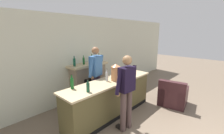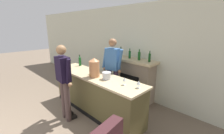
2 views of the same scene
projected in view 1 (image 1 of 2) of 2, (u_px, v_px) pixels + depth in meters
name	position (u px, v px, depth m)	size (l,w,h in m)	color
wall_back_panel	(70.00, 60.00, 4.69)	(12.00, 0.07, 2.75)	beige
bar_counter	(111.00, 98.00, 4.05)	(2.81, 0.69, 0.99)	brown
fireplace_stone	(88.00, 81.00, 5.03)	(1.35, 0.52, 1.54)	gray
armchair_black	(173.00, 96.00, 4.67)	(0.91, 0.89, 0.83)	#3A1C20
person_customer	(126.00, 90.00, 3.33)	(0.66, 0.33, 1.76)	#4D3A38
person_bartender	(96.00, 75.00, 4.34)	(0.65, 0.37, 1.83)	#402F49
copper_dispenser	(116.00, 72.00, 3.91)	(0.25, 0.29, 0.45)	#BF7C4F
ice_bucket_steel	(121.00, 74.00, 4.23)	(0.20, 0.20, 0.16)	silver
wine_bottle_merlot_tall	(72.00, 82.00, 3.35)	(0.08, 0.08, 0.33)	#14551E
wine_bottle_riesling_slim	(88.00, 86.00, 3.17)	(0.07, 0.07, 0.27)	#14412A
wine_bottle_cabernet_heavy	(107.00, 76.00, 3.87)	(0.07, 0.07, 0.33)	#A8AFB6
wine_glass_front_left	(134.00, 68.00, 4.86)	(0.08, 0.08, 0.15)	silver
wine_glass_back_row	(131.00, 70.00, 4.60)	(0.07, 0.07, 0.16)	silver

